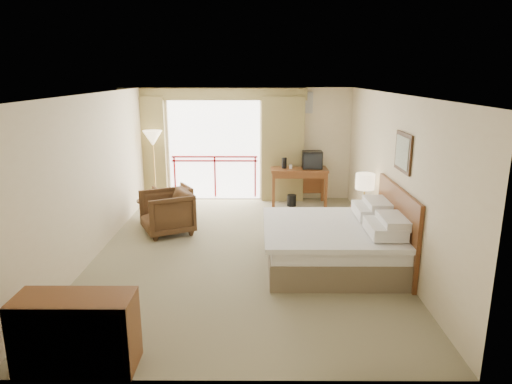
{
  "coord_description": "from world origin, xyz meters",
  "views": [
    {
      "loc": [
        0.26,
        -7.48,
        3.01
      ],
      "look_at": [
        0.22,
        0.4,
        0.96
      ],
      "focal_mm": 32.0,
      "sensor_mm": 36.0,
      "label": 1
    }
  ],
  "objects_px": {
    "armchair_far": "(174,215)",
    "dresser": "(76,333)",
    "bed": "(335,243)",
    "armchair_near": "(168,233)",
    "desk": "(299,176)",
    "tv": "(312,160)",
    "floor_lamp": "(153,141)",
    "nightstand": "(363,222)",
    "side_table": "(148,207)",
    "wastebasket": "(292,200)",
    "table_lamp": "(365,182)"
  },
  "relations": [
    {
      "from": "armchair_far",
      "to": "dresser",
      "type": "height_order",
      "value": "dresser"
    },
    {
      "from": "armchair_far",
      "to": "dresser",
      "type": "bearing_deg",
      "value": 59.98
    },
    {
      "from": "bed",
      "to": "armchair_near",
      "type": "height_order",
      "value": "bed"
    },
    {
      "from": "bed",
      "to": "armchair_far",
      "type": "relative_size",
      "value": 2.95
    },
    {
      "from": "armchair_near",
      "to": "dresser",
      "type": "distance_m",
      "value": 4.23
    },
    {
      "from": "desk",
      "to": "armchair_far",
      "type": "xyz_separation_m",
      "value": [
        -2.82,
        -0.96,
        -0.67
      ]
    },
    {
      "from": "tv",
      "to": "floor_lamp",
      "type": "relative_size",
      "value": 0.26
    },
    {
      "from": "nightstand",
      "to": "tv",
      "type": "height_order",
      "value": "tv"
    },
    {
      "from": "floor_lamp",
      "to": "armchair_far",
      "type": "bearing_deg",
      "value": -57.5
    },
    {
      "from": "armchair_near",
      "to": "side_table",
      "type": "distance_m",
      "value": 0.84
    },
    {
      "from": "wastebasket",
      "to": "armchair_far",
      "type": "xyz_separation_m",
      "value": [
        -2.65,
        -0.71,
        -0.13
      ]
    },
    {
      "from": "desk",
      "to": "wastebasket",
      "type": "height_order",
      "value": "desk"
    },
    {
      "from": "armchair_near",
      "to": "floor_lamp",
      "type": "bearing_deg",
      "value": 171.84
    },
    {
      "from": "tv",
      "to": "armchair_near",
      "type": "xyz_separation_m",
      "value": [
        -3.03,
        -2.06,
        -1.06
      ]
    },
    {
      "from": "nightstand",
      "to": "floor_lamp",
      "type": "bearing_deg",
      "value": 148.39
    },
    {
      "from": "tv",
      "to": "side_table",
      "type": "bearing_deg",
      "value": -142.86
    },
    {
      "from": "nightstand",
      "to": "wastebasket",
      "type": "xyz_separation_m",
      "value": [
        -1.21,
        2.07,
        -0.15
      ]
    },
    {
      "from": "nightstand",
      "to": "side_table",
      "type": "xyz_separation_m",
      "value": [
        -4.25,
        0.77,
        0.06
      ]
    },
    {
      "from": "armchair_near",
      "to": "armchair_far",
      "type": "bearing_deg",
      "value": 158.63
    },
    {
      "from": "armchair_near",
      "to": "floor_lamp",
      "type": "distance_m",
      "value": 2.64
    },
    {
      "from": "tv",
      "to": "armchair_near",
      "type": "bearing_deg",
      "value": -131.38
    },
    {
      "from": "table_lamp",
      "to": "dresser",
      "type": "relative_size",
      "value": 0.51
    },
    {
      "from": "wastebasket",
      "to": "armchair_far",
      "type": "relative_size",
      "value": 0.37
    },
    {
      "from": "bed",
      "to": "tv",
      "type": "distance_m",
      "value": 3.65
    },
    {
      "from": "armchair_near",
      "to": "wastebasket",
      "type": "bearing_deg",
      "value": 100.13
    },
    {
      "from": "floor_lamp",
      "to": "dresser",
      "type": "xyz_separation_m",
      "value": [
        0.54,
        -6.27,
        -1.1
      ]
    },
    {
      "from": "armchair_far",
      "to": "armchair_near",
      "type": "height_order",
      "value": "armchair_near"
    },
    {
      "from": "nightstand",
      "to": "desk",
      "type": "xyz_separation_m",
      "value": [
        -1.03,
        2.31,
        0.39
      ]
    },
    {
      "from": "armchair_far",
      "to": "dresser",
      "type": "relative_size",
      "value": 0.59
    },
    {
      "from": "desk",
      "to": "wastebasket",
      "type": "distance_m",
      "value": 0.62
    },
    {
      "from": "nightstand",
      "to": "wastebasket",
      "type": "height_order",
      "value": "nightstand"
    },
    {
      "from": "armchair_near",
      "to": "desk",
      "type": "bearing_deg",
      "value": 101.73
    },
    {
      "from": "desk",
      "to": "wastebasket",
      "type": "xyz_separation_m",
      "value": [
        -0.18,
        -0.25,
        -0.54
      ]
    },
    {
      "from": "bed",
      "to": "nightstand",
      "type": "relative_size",
      "value": 3.73
    },
    {
      "from": "armchair_far",
      "to": "side_table",
      "type": "height_order",
      "value": "side_table"
    },
    {
      "from": "floor_lamp",
      "to": "dresser",
      "type": "distance_m",
      "value": 6.39
    },
    {
      "from": "wastebasket",
      "to": "side_table",
      "type": "height_order",
      "value": "side_table"
    },
    {
      "from": "bed",
      "to": "wastebasket",
      "type": "distance_m",
      "value": 3.44
    },
    {
      "from": "bed",
      "to": "table_lamp",
      "type": "height_order",
      "value": "table_lamp"
    },
    {
      "from": "side_table",
      "to": "floor_lamp",
      "type": "xyz_separation_m",
      "value": [
        -0.17,
        1.48,
        1.16
      ]
    },
    {
      "from": "tv",
      "to": "dresser",
      "type": "height_order",
      "value": "tv"
    },
    {
      "from": "bed",
      "to": "dresser",
      "type": "xyz_separation_m",
      "value": [
        -3.13,
        -2.69,
        0.03
      ]
    },
    {
      "from": "armchair_far",
      "to": "armchair_near",
      "type": "xyz_separation_m",
      "value": [
        0.1,
        -1.16,
        0.0
      ]
    },
    {
      "from": "armchair_far",
      "to": "bed",
      "type": "bearing_deg",
      "value": 109.34
    },
    {
      "from": "armchair_far",
      "to": "floor_lamp",
      "type": "xyz_separation_m",
      "value": [
        -0.57,
        0.9,
        1.5
      ]
    },
    {
      "from": "armchair_near",
      "to": "dresser",
      "type": "bearing_deg",
      "value": -27.89
    },
    {
      "from": "tv",
      "to": "table_lamp",
      "type": "bearing_deg",
      "value": -57.18
    },
    {
      "from": "nightstand",
      "to": "armchair_near",
      "type": "relative_size",
      "value": 0.63
    },
    {
      "from": "table_lamp",
      "to": "dresser",
      "type": "bearing_deg",
      "value": -133.68
    },
    {
      "from": "bed",
      "to": "desk",
      "type": "xyz_separation_m",
      "value": [
        -0.27,
        3.65,
        0.3
      ]
    }
  ]
}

